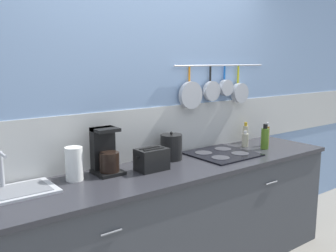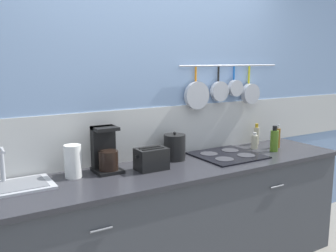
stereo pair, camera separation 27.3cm
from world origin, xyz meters
name	(u,v)px [view 1 (the left image)]	position (x,y,z in m)	size (l,w,h in m)	color
wall_back	(149,114)	(0.00, 0.37, 1.27)	(7.20, 0.14, 2.60)	#84A3CC
cabinet_base	(176,225)	(0.00, 0.00, 0.44)	(2.96, 0.64, 0.88)	#3F4247
countertop	(177,169)	(0.00, 0.00, 0.90)	(3.00, 0.66, 0.03)	#2D2D33
sink_basin	(8,191)	(-1.18, 0.15, 0.93)	(0.56, 0.32, 0.25)	#B7BABF
paper_towel_roll	(74,164)	(-0.75, 0.16, 1.03)	(0.12, 0.12, 0.23)	white
coffee_maker	(106,155)	(-0.50, 0.18, 1.05)	(0.19, 0.21, 0.33)	black
toaster	(152,159)	(-0.20, 0.04, 1.00)	(0.25, 0.15, 0.17)	black
kettle	(171,147)	(0.10, 0.19, 1.02)	(0.18, 0.18, 0.23)	black
cooktop	(222,154)	(0.54, 0.06, 0.92)	(0.52, 0.51, 0.01)	black
bottle_cooking_wine	(245,140)	(0.93, 0.14, 0.98)	(0.06, 0.06, 0.15)	#BFB799
bottle_hot_sauce	(265,138)	(1.00, -0.03, 1.01)	(0.07, 0.07, 0.23)	#4C721E
bottle_dish_soap	(245,133)	(1.08, 0.27, 1.00)	(0.05, 0.05, 0.20)	#BFB799
bottle_olive_oil	(267,135)	(1.14, 0.06, 1.01)	(0.04, 0.04, 0.22)	#8C5919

